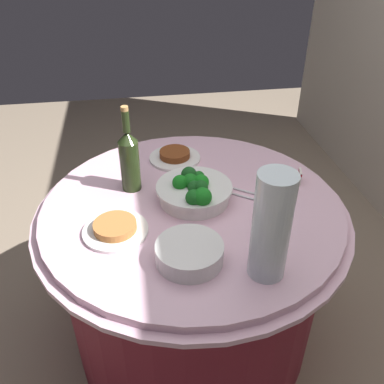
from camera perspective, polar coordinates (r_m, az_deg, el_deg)
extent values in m
plane|color=gray|center=(2.05, 0.00, -18.60)|extent=(6.00, 6.00, 0.00)
cylinder|color=maroon|center=(1.78, 0.00, -11.90)|extent=(1.01, 1.01, 0.69)
cylinder|color=#E0B2C6|center=(1.55, 0.00, -2.75)|extent=(1.16, 1.16, 0.02)
cylinder|color=#E0B2C6|center=(1.53, 0.00, -2.01)|extent=(1.10, 1.10, 0.03)
cylinder|color=white|center=(1.53, 0.29, -0.29)|extent=(0.26, 0.26, 0.05)
cylinder|color=white|center=(1.51, 0.30, 0.68)|extent=(0.28, 0.28, 0.01)
sphere|color=#197B1E|center=(1.42, 1.44, -0.67)|extent=(0.07, 0.07, 0.07)
sphere|color=#19531E|center=(1.48, 0.39, 0.52)|extent=(0.05, 0.05, 0.05)
sphere|color=#19571E|center=(1.48, 1.23, 0.65)|extent=(0.05, 0.05, 0.05)
sphere|color=#197D1E|center=(1.50, -1.68, 1.31)|extent=(0.06, 0.06, 0.06)
sphere|color=#19511E|center=(1.54, -0.33, 2.44)|extent=(0.06, 0.06, 0.06)
sphere|color=#19741E|center=(1.52, -0.16, 1.46)|extent=(0.06, 0.06, 0.06)
sphere|color=#19611E|center=(1.54, 0.93, 2.09)|extent=(0.04, 0.04, 0.04)
sphere|color=#19831E|center=(1.51, 1.29, 1.38)|extent=(0.06, 0.06, 0.06)
sphere|color=#19631E|center=(1.42, 0.22, -0.77)|extent=(0.06, 0.06, 0.06)
cylinder|color=white|center=(1.29, -0.35, -9.17)|extent=(0.21, 0.21, 0.01)
cylinder|color=white|center=(1.28, -0.35, -8.85)|extent=(0.21, 0.21, 0.01)
cylinder|color=white|center=(1.28, -0.35, -8.52)|extent=(0.21, 0.21, 0.01)
cylinder|color=white|center=(1.27, -0.35, -8.19)|extent=(0.21, 0.21, 0.01)
cylinder|color=white|center=(1.26, -0.35, -7.86)|extent=(0.21, 0.21, 0.01)
cylinder|color=white|center=(1.26, -0.35, -7.52)|extent=(0.21, 0.21, 0.01)
cylinder|color=#212F14|center=(1.57, -8.53, 3.61)|extent=(0.07, 0.07, 0.20)
cone|color=#212F14|center=(1.52, -8.91, 7.51)|extent=(0.07, 0.07, 0.04)
cylinder|color=#212F14|center=(1.49, -9.11, 9.57)|extent=(0.03, 0.03, 0.08)
cylinder|color=#B2844C|center=(1.47, -9.28, 11.27)|extent=(0.03, 0.03, 0.02)
cylinder|color=silver|center=(1.17, 10.87, -4.74)|extent=(0.11, 0.11, 0.34)
sphere|color=#E5B26B|center=(1.24, 10.52, -10.04)|extent=(0.06, 0.06, 0.06)
sphere|color=#E5B26B|center=(1.26, 10.88, -8.94)|extent=(0.06, 0.06, 0.06)
sphere|color=#E5B26B|center=(1.25, 9.28, -9.17)|extent=(0.06, 0.06, 0.06)
sphere|color=#72C64C|center=(1.21, 11.27, -8.02)|extent=(0.06, 0.06, 0.06)
sphere|color=#72C64C|center=(1.23, 10.62, -6.93)|extent=(0.06, 0.06, 0.06)
sphere|color=#72C64C|center=(1.21, 9.55, -7.73)|extent=(0.06, 0.06, 0.06)
sphere|color=red|center=(1.18, 11.76, -5.75)|extent=(0.06, 0.06, 0.06)
sphere|color=red|center=(1.19, 10.30, -5.02)|extent=(0.06, 0.06, 0.06)
sphere|color=red|center=(1.17, 10.18, -6.13)|extent=(0.06, 0.06, 0.06)
sphere|color=#E5B26B|center=(1.16, 11.91, -3.34)|extent=(0.06, 0.06, 0.06)
sphere|color=#E5B26B|center=(1.15, 10.12, -3.21)|extent=(0.06, 0.06, 0.06)
sphere|color=#E5B26B|center=(1.13, 11.05, -4.24)|extent=(0.06, 0.06, 0.06)
cylinder|color=silver|center=(1.56, 7.97, -0.87)|extent=(0.10, 0.14, 0.01)
cylinder|color=silver|center=(1.59, 8.40, -0.20)|extent=(0.10, 0.14, 0.01)
sphere|color=silver|center=(1.56, 10.96, -1.27)|extent=(0.01, 0.01, 0.01)
cylinder|color=white|center=(1.80, -2.38, 4.71)|extent=(0.22, 0.22, 0.01)
cylinder|color=brown|center=(1.79, -2.39, 5.26)|extent=(0.13, 0.13, 0.03)
cylinder|color=white|center=(1.41, -10.47, -5.25)|extent=(0.22, 0.22, 0.01)
cylinder|color=#B77038|center=(1.40, -10.55, -4.64)|extent=(0.14, 0.14, 0.03)
cube|color=white|center=(1.68, 14.59, 2.08)|extent=(0.05, 0.02, 0.05)
cube|color=maroon|center=(1.67, 14.68, 2.59)|extent=(0.05, 0.02, 0.01)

